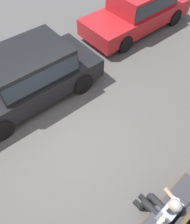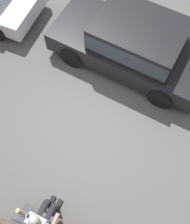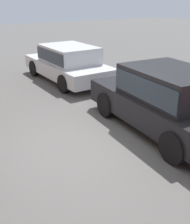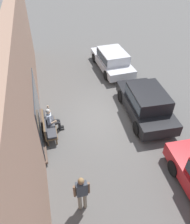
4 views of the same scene
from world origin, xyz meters
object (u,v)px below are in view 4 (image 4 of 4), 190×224
bench (48,126)px  pedestrian_standing (82,192)px  parked_car_mid (146,102)px  parked_car_far (112,59)px  person_on_phone (52,119)px

bench → pedestrian_standing: (-3.88, -0.82, 0.47)m
parked_car_mid → parked_car_far: size_ratio=1.00×
person_on_phone → parked_car_mid: (-0.03, -4.76, 0.15)m
person_on_phone → pedestrian_standing: bearing=-171.8°
bench → parked_car_far: size_ratio=0.36×
bench → person_on_phone: (0.28, -0.22, 0.14)m
parked_car_mid → parked_car_far: parked_car_mid is taller
bench → pedestrian_standing: 3.99m
parked_car_far → pedestrian_standing: size_ratio=2.52×
bench → parked_car_far: parked_car_far is taller
bench → parked_car_far: (5.40, -4.85, 0.19)m
bench → parked_car_mid: 4.99m
parked_car_far → pedestrian_standing: pedestrian_standing is taller
parked_car_mid → pedestrian_standing: pedestrian_standing is taller
person_on_phone → parked_car_far: (5.12, -4.63, 0.06)m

